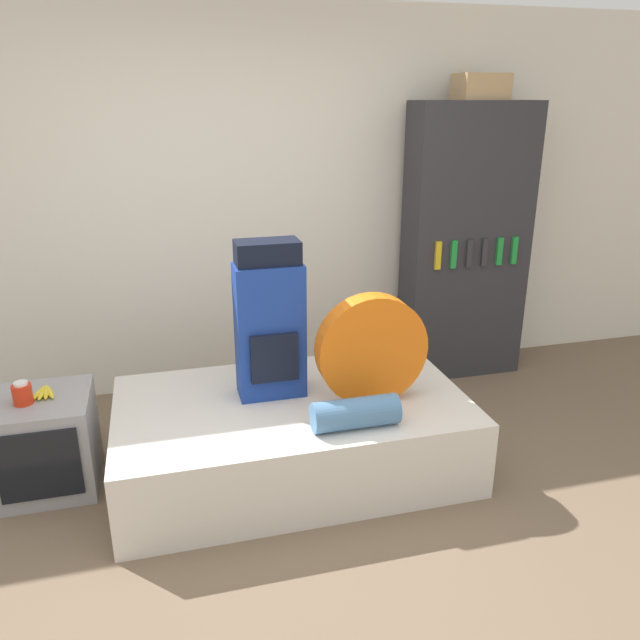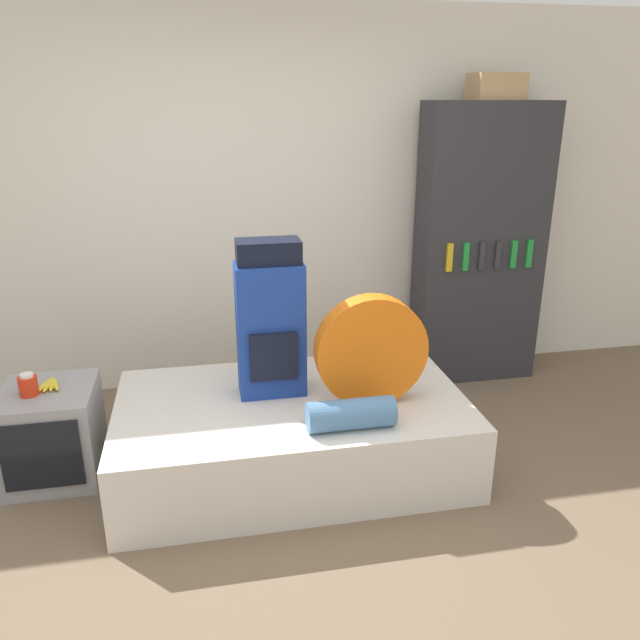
# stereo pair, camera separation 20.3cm
# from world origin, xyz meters

# --- Properties ---
(ground_plane) EXTENTS (16.00, 16.00, 0.00)m
(ground_plane) POSITION_xyz_m (0.00, 0.00, 0.00)
(ground_plane) COLOR brown
(wall_back) EXTENTS (8.00, 0.05, 2.60)m
(wall_back) POSITION_xyz_m (0.00, 2.10, 1.30)
(wall_back) COLOR silver
(wall_back) RESTS_ON ground_plane
(bed) EXTENTS (1.91, 1.12, 0.43)m
(bed) POSITION_xyz_m (0.10, 0.82, 0.22)
(bed) COLOR silver
(bed) RESTS_ON ground_plane
(backpack) EXTENTS (0.37, 0.24, 0.87)m
(backpack) POSITION_xyz_m (0.01, 0.92, 0.85)
(backpack) COLOR navy
(backpack) RESTS_ON bed
(tent_bag) EXTENTS (0.60, 0.12, 0.60)m
(tent_bag) POSITION_xyz_m (0.51, 0.70, 0.74)
(tent_bag) COLOR orange
(tent_bag) RESTS_ON bed
(sleeping_roll) EXTENTS (0.44, 0.16, 0.16)m
(sleeping_roll) POSITION_xyz_m (0.34, 0.44, 0.51)
(sleeping_roll) COLOR teal
(sleeping_roll) RESTS_ON bed
(television) EXTENTS (0.49, 0.53, 0.52)m
(television) POSITION_xyz_m (-1.21, 1.00, 0.26)
(television) COLOR #939399
(television) RESTS_ON ground_plane
(canister) EXTENTS (0.10, 0.10, 0.12)m
(canister) POSITION_xyz_m (-1.28, 0.96, 0.58)
(canister) COLOR red
(canister) RESTS_ON television
(banana_bunch) EXTENTS (0.13, 0.18, 0.03)m
(banana_bunch) POSITION_xyz_m (-1.19, 1.04, 0.53)
(banana_bunch) COLOR yellow
(banana_bunch) RESTS_ON television
(bookshelf) EXTENTS (0.89, 0.34, 1.98)m
(bookshelf) POSITION_xyz_m (1.63, 1.83, 0.99)
(bookshelf) COLOR #2D2D33
(bookshelf) RESTS_ON ground_plane
(cardboard_box) EXTENTS (0.33, 0.25, 0.17)m
(cardboard_box) POSITION_xyz_m (1.65, 1.84, 2.07)
(cardboard_box) COLOR tan
(cardboard_box) RESTS_ON bookshelf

